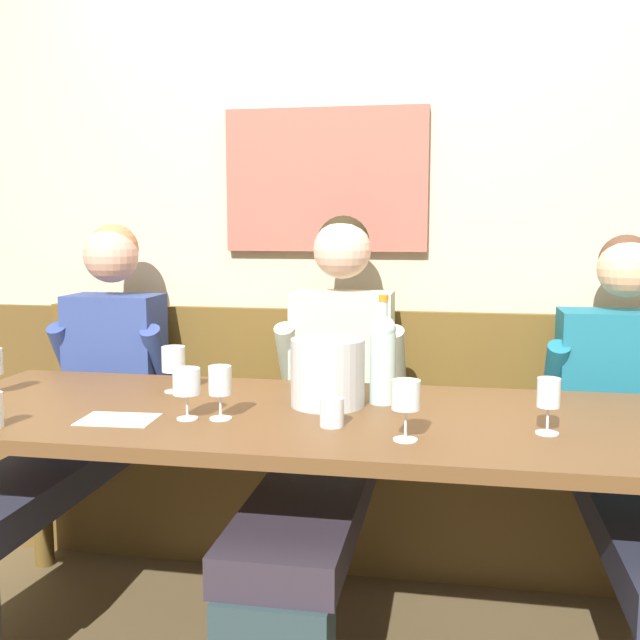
% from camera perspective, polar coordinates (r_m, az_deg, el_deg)
% --- Properties ---
extents(room_wall_back, '(6.80, 0.12, 2.80)m').
position_cam_1_polar(room_wall_back, '(3.08, 3.25, 9.47)').
color(room_wall_back, '#C2B496').
rests_on(room_wall_back, ground).
extents(wood_wainscot_panel, '(6.80, 0.03, 0.93)m').
position_cam_1_polar(wood_wainscot_panel, '(3.14, 3.03, -7.84)').
color(wood_wainscot_panel, brown).
rests_on(wood_wainscot_panel, ground).
extents(wall_bench, '(2.70, 0.42, 0.94)m').
position_cam_1_polar(wall_bench, '(3.00, 2.47, -12.26)').
color(wall_bench, brown).
rests_on(wall_bench, ground).
extents(dining_table, '(2.40, 0.85, 0.74)m').
position_cam_1_polar(dining_table, '(2.22, -0.02, -8.94)').
color(dining_table, brown).
rests_on(dining_table, ground).
extents(person_center_left_seat, '(0.47, 1.30, 1.29)m').
position_cam_1_polar(person_center_left_seat, '(2.86, -18.35, -6.10)').
color(person_center_left_seat, '#363632').
rests_on(person_center_left_seat, ground).
extents(person_left_seat, '(0.49, 1.30, 1.32)m').
position_cam_1_polar(person_left_seat, '(2.55, 0.49, -7.23)').
color(person_left_seat, '#25373B').
rests_on(person_left_seat, ground).
extents(ice_bucket, '(0.23, 0.23, 0.21)m').
position_cam_1_polar(ice_bucket, '(2.26, 0.59, -4.05)').
color(ice_bucket, '#B6BBBB').
rests_on(ice_bucket, dining_table).
extents(wine_bottle_clear_water, '(0.08, 0.08, 0.34)m').
position_cam_1_polar(wine_bottle_clear_water, '(2.29, 4.85, -2.79)').
color(wine_bottle_clear_water, '#AFCDC9').
rests_on(wine_bottle_clear_water, dining_table).
extents(wine_glass_center_front, '(0.08, 0.08, 0.15)m').
position_cam_1_polar(wine_glass_center_front, '(2.14, -10.22, -4.87)').
color(wine_glass_center_front, silver).
rests_on(wine_glass_center_front, dining_table).
extents(wine_glass_center_rear, '(0.06, 0.06, 0.15)m').
position_cam_1_polar(wine_glass_center_rear, '(2.51, -0.63, -2.76)').
color(wine_glass_center_rear, silver).
rests_on(wine_glass_center_rear, dining_table).
extents(wine_glass_mid_left, '(0.08, 0.08, 0.15)m').
position_cam_1_polar(wine_glass_mid_left, '(2.49, -11.19, -3.15)').
color(wine_glass_mid_left, silver).
rests_on(wine_glass_mid_left, dining_table).
extents(wine_glass_by_bottle, '(0.07, 0.07, 0.15)m').
position_cam_1_polar(wine_glass_by_bottle, '(2.12, -7.70, -4.88)').
color(wine_glass_by_bottle, silver).
rests_on(wine_glass_by_bottle, dining_table).
extents(wine_glass_mid_right, '(0.06, 0.06, 0.15)m').
position_cam_1_polar(wine_glass_mid_right, '(2.05, 17.16, -5.62)').
color(wine_glass_mid_right, silver).
rests_on(wine_glass_mid_right, dining_table).
extents(wine_glass_right_end, '(0.07, 0.07, 0.16)m').
position_cam_1_polar(wine_glass_right_end, '(1.91, 6.62, -5.99)').
color(wine_glass_right_end, silver).
rests_on(wine_glass_right_end, dining_table).
extents(water_tumbler_right, '(0.07, 0.07, 0.08)m').
position_cam_1_polar(water_tumbler_right, '(2.05, 0.92, -7.08)').
color(water_tumbler_right, silver).
rests_on(water_tumbler_right, dining_table).
extents(tasting_sheet_left_guest, '(0.22, 0.16, 0.00)m').
position_cam_1_polar(tasting_sheet_left_guest, '(2.20, -15.27, -7.38)').
color(tasting_sheet_left_guest, white).
rests_on(tasting_sheet_left_guest, dining_table).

